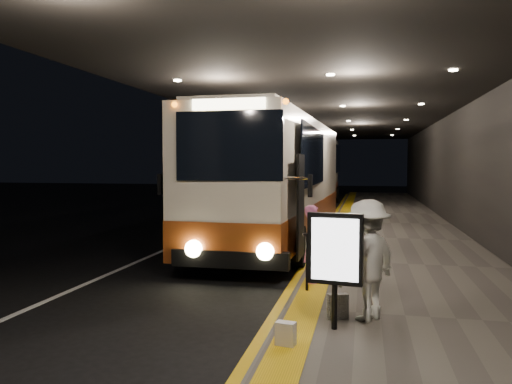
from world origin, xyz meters
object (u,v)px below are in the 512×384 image
(bag_polka, at_px, (338,306))
(info_sign, at_px, (335,251))
(bag_plain, at_px, (286,334))
(passenger_waiting_white, at_px, (367,260))
(coach_main, at_px, (279,185))
(stanchion_post, at_px, (307,263))
(coach_second, at_px, (311,175))
(passenger_boarding, at_px, (314,244))

(bag_polka, distance_m, info_sign, 1.05)
(bag_plain, relative_size, info_sign, 0.19)
(info_sign, bearing_deg, bag_plain, -117.46)
(passenger_waiting_white, distance_m, info_sign, 0.75)
(coach_main, relative_size, bag_polka, 33.00)
(passenger_waiting_white, bearing_deg, bag_plain, 0.85)
(bag_plain, xyz_separation_m, info_sign, (0.56, 0.78, 0.94))
(info_sign, height_order, stanchion_post, info_sign)
(info_sign, xyz_separation_m, stanchion_post, (-0.61, 2.01, -0.58))
(coach_second, height_order, stanchion_post, coach_second)
(passenger_boarding, height_order, bag_plain, passenger_boarding)
(passenger_waiting_white, relative_size, bag_polka, 4.87)
(stanchion_post, bearing_deg, info_sign, -72.98)
(coach_main, distance_m, stanchion_post, 6.82)
(bag_polka, bearing_deg, passenger_boarding, 105.07)
(bag_plain, distance_m, stanchion_post, 2.81)
(coach_second, distance_m, info_sign, 20.33)
(coach_second, bearing_deg, stanchion_post, -85.16)
(passenger_boarding, xyz_separation_m, info_sign, (0.56, -2.68, 0.34))
(coach_second, distance_m, bag_plain, 21.10)
(bag_polka, distance_m, stanchion_post, 1.65)
(coach_second, xyz_separation_m, bag_plain, (1.95, -20.95, -1.55))
(passenger_waiting_white, bearing_deg, info_sign, -0.49)
(coach_main, xyz_separation_m, passenger_waiting_white, (2.69, -7.96, -0.76))
(bag_plain, bearing_deg, passenger_waiting_white, 53.20)
(bag_polka, xyz_separation_m, info_sign, (-0.02, -0.52, 0.91))
(passenger_boarding, bearing_deg, passenger_waiting_white, -148.98)
(info_sign, bearing_deg, passenger_boarding, 110.22)
(bag_plain, relative_size, stanchion_post, 0.30)
(info_sign, bearing_deg, stanchion_post, 115.36)
(passenger_waiting_white, bearing_deg, coach_second, -133.78)
(passenger_waiting_white, height_order, bag_polka, passenger_waiting_white)
(coach_main, distance_m, passenger_waiting_white, 8.44)
(stanchion_post, bearing_deg, coach_main, 104.03)
(coach_main, height_order, bag_polka, coach_main)
(coach_second, bearing_deg, bag_polka, -83.79)
(coach_main, xyz_separation_m, passenger_boarding, (1.68, -5.84, -0.90))
(coach_second, xyz_separation_m, info_sign, (2.51, -20.17, -0.60))
(coach_second, xyz_separation_m, bag_polka, (2.53, -19.65, -1.52))
(coach_second, distance_m, stanchion_post, 18.30)
(coach_main, height_order, passenger_boarding, coach_main)
(bag_polka, bearing_deg, stanchion_post, 113.03)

